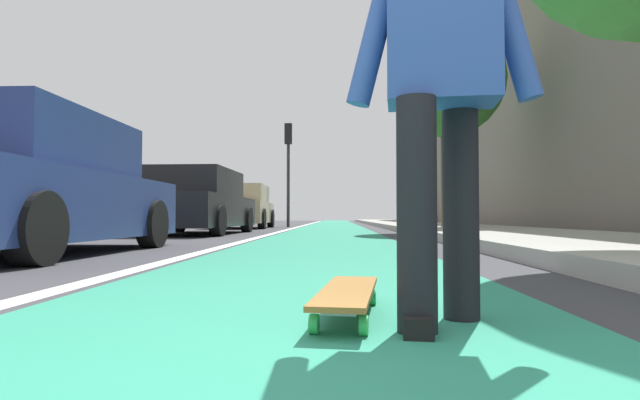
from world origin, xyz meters
The scene contains 12 objects.
ground_plane centered at (10.00, 0.00, 0.00)m, with size 80.00×80.00×0.00m, color #38383D.
bike_lane_paint centered at (24.00, 0.00, 0.00)m, with size 56.00×2.33×0.00m, color #288466.
lane_stripe_white centered at (20.00, 1.32, 0.00)m, with size 52.00×0.16×0.01m, color silver.
sidewalk_curb centered at (18.00, -3.37, 0.07)m, with size 52.00×3.20×0.15m, color #9E9B93.
building_facade centered at (22.00, -6.00, 5.03)m, with size 40.00×1.20×10.06m, color #71685C.
skateboard centered at (1.25, -0.25, 0.09)m, with size 0.86×0.30×0.11m.
skater_person centered at (1.10, -0.59, 0.94)m, with size 0.44×0.72×1.64m.
parked_car_near centered at (4.43, 3.10, 0.70)m, with size 4.03×2.05×1.47m.
parked_car_mid centered at (10.83, 3.08, 0.71)m, with size 4.60×2.12×1.48m.
parked_car_far centered at (16.77, 3.08, 0.72)m, with size 4.30×1.92×1.49m.
traffic_light centered at (18.90, 1.72, 2.81)m, with size 0.33×0.28×4.04m.
street_tree_mid centered at (12.04, -2.97, 3.85)m, with size 2.92×2.92×5.34m.
Camera 1 is at (-0.79, -0.21, 0.40)m, focal length 28.46 mm.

